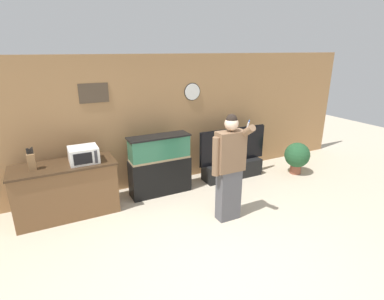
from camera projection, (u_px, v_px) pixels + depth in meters
ground_plane at (218, 254)px, 4.13m from camera, size 18.00×18.00×0.00m
wall_back_paneled at (150, 122)px, 5.92m from camera, size 10.00×0.08×2.60m
counter_island at (67, 190)px, 4.98m from camera, size 1.63×0.68×0.91m
microwave at (84, 155)px, 4.90m from camera, size 0.46×0.40×0.26m
knife_block at (31, 161)px, 4.58m from camera, size 0.11×0.10×0.36m
aquarium_on_stand at (160, 165)px, 5.71m from camera, size 1.17×0.37×1.16m
tv_on_stand at (232, 163)px, 6.51m from camera, size 1.60×0.40×1.11m
person_standing at (229, 167)px, 4.71m from camera, size 0.56×0.42×1.76m
potted_plant at (297, 156)px, 6.68m from camera, size 0.55×0.55×0.72m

